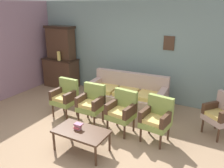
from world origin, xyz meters
name	(u,v)px	position (x,y,z in m)	size (l,w,h in m)	color
ground_plane	(84,138)	(0.00, 0.00, 0.00)	(7.68, 7.68, 0.00)	#997A5B
wall_back_with_decor	(137,51)	(0.00, 2.63, 1.35)	(6.40, 0.09, 2.70)	gray
side_cabinet	(61,73)	(-2.49, 2.25, 0.47)	(1.16, 0.55, 0.93)	#472D1E
cabinet_upper_hutch	(60,42)	(-2.49, 2.33, 1.45)	(0.99, 0.38, 1.03)	#472D1E
vase_on_cabinet	(59,56)	(-2.37, 2.07, 1.07)	(0.11, 0.11, 0.28)	#D3B659
floral_couch	(127,96)	(0.14, 1.75, 0.33)	(2.06, 0.92, 0.90)	tan
armchair_near_cabinet	(65,96)	(-1.01, 0.67, 0.50)	(0.53, 0.50, 0.90)	#849947
armchair_near_couch_end	(92,102)	(-0.25, 0.66, 0.50)	(0.53, 0.50, 0.90)	#849947
armchair_by_doorway	(122,110)	(0.54, 0.64, 0.50)	(0.56, 0.54, 0.90)	#849947
armchair_row_middle	(157,118)	(1.29, 0.65, 0.50)	(0.57, 0.55, 0.90)	#849947
wingback_chair_by_fireplace	(221,113)	(2.38, 1.48, 0.50)	(0.71, 0.71, 0.90)	tan
coffee_table	(81,133)	(0.19, -0.35, 0.38)	(1.00, 0.56, 0.42)	#472D1E
book_stack_on_table	(78,126)	(0.11, -0.33, 0.48)	(0.16, 0.12, 0.11)	#BD758C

